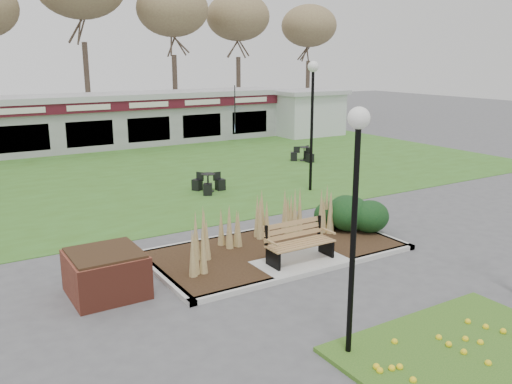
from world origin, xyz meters
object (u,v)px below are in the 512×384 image
bistro_set_c (304,156)px  lamp_post_near_right (356,180)px  bistro_set_b (208,186)px  service_hut (307,112)px  brick_planter (106,273)px  patio_umbrella (235,119)px  park_bench (298,241)px  lamp_post_far_right (312,98)px  food_pavilion (82,122)px

bistro_set_c → lamp_post_near_right: bearing=-124.1°
bistro_set_b → service_hut: bearing=40.1°
service_hut → bistro_set_c: (-5.44, -7.11, -1.21)m
brick_planter → bistro_set_b: size_ratio=1.17×
patio_umbrella → brick_planter: bearing=-127.0°
park_bench → bistro_set_c: 13.36m
park_bench → patio_umbrella: (8.00, 17.23, 0.79)m
brick_planter → patio_umbrella: size_ratio=0.68×
bistro_set_c → patio_umbrella: bearing=90.5°
bistro_set_c → patio_umbrella: 6.68m
brick_planter → patio_umbrella: (12.40, 16.48, 0.91)m
lamp_post_far_right → bistro_set_c: 6.68m
patio_umbrella → bistro_set_c: bearing=-89.5°
patio_umbrella → lamp_post_near_right: bearing=-114.8°
lamp_post_far_right → brick_planter: bearing=-151.2°
food_pavilion → bistro_set_b: (1.40, -12.17, -1.23)m
bistro_set_b → lamp_post_near_right: bearing=-105.2°
park_bench → bistro_set_b: park_bench is taller
lamp_post_near_right → patio_umbrella: lamp_post_near_right is taller
service_hut → bistro_set_c: service_hut is taller
service_hut → lamp_post_near_right: bearing=-125.2°
food_pavilion → patio_umbrella: size_ratio=11.18×
brick_planter → bistro_set_c: (12.46, 9.89, -0.24)m
park_bench → lamp_post_far_right: size_ratio=0.36×
service_hut → lamp_post_near_right: (-15.17, -21.50, 1.57)m
brick_planter → lamp_post_near_right: size_ratio=0.36×
bistro_set_c → patio_umbrella: patio_umbrella is taller
service_hut → patio_umbrella: 5.53m
patio_umbrella → lamp_post_far_right: bearing=-105.8°
bistro_set_c → food_pavilion: bearing=131.6°
bistro_set_b → patio_umbrella: (6.60, 9.68, 1.14)m
brick_planter → bistro_set_b: brick_planter is taller
lamp_post_near_right → lamp_post_far_right: size_ratio=0.88×
brick_planter → food_pavilion: (4.40, 18.96, 1.00)m
park_bench → food_pavilion: food_pavilion is taller
lamp_post_near_right → lamp_post_far_right: (6.43, 9.54, 0.42)m
brick_planter → lamp_post_far_right: bearing=28.8°
service_hut → bistro_set_b: service_hut is taller
park_bench → lamp_post_near_right: 4.77m
service_hut → brick_planter: bearing=-136.5°
lamp_post_far_right → bistro_set_c: size_ratio=3.78×
service_hut → bistro_set_b: size_ratio=3.44×
food_pavilion → bistro_set_b: 12.31m
brick_planter → patio_umbrella: 20.64m
lamp_post_far_right → bistro_set_b: bearing=152.4°
park_bench → lamp_post_near_right: size_ratio=0.41×
food_pavilion → lamp_post_far_right: 14.84m
park_bench → service_hut: service_hut is taller
brick_planter → lamp_post_near_right: bearing=-58.8°
brick_planter → lamp_post_far_right: 10.86m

